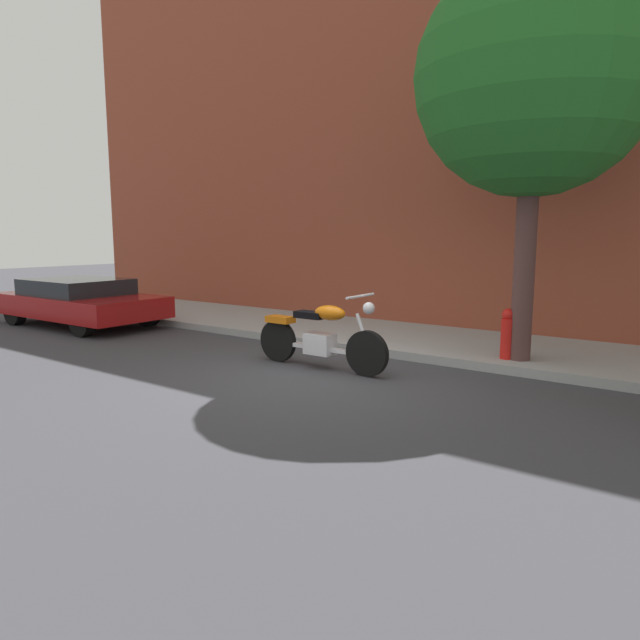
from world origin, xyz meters
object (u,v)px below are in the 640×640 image
Objects in this scene: parked_car_red at (79,301)px; street_tree at (534,77)px; fire_hydrant at (507,338)px; motorcycle at (320,337)px.

street_tree is at bearing 9.59° from parked_car_red.
parked_car_red reaches higher than fire_hydrant.
parked_car_red is at bearing -170.41° from street_tree.
street_tree is (2.44, 1.73, 3.68)m from motorcycle.
motorcycle is 6.69m from parked_car_red.
parked_car_red is 9.07m from fire_hydrant.
motorcycle is at bearing -1.65° from parked_car_red.
fire_hydrant is (8.95, 1.48, -0.10)m from parked_car_red.
street_tree reaches higher than parked_car_red.
motorcycle is 4.74m from street_tree.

